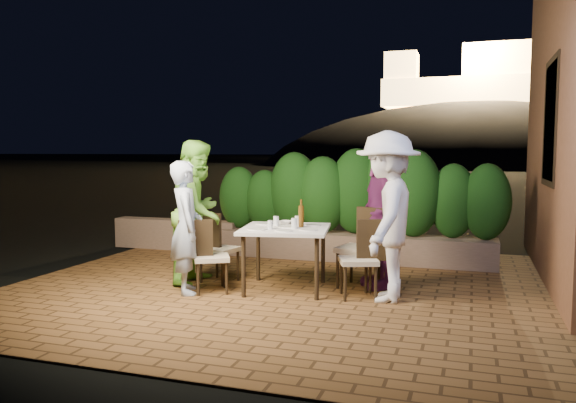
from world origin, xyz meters
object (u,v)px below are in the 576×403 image
at_px(diner_green, 199,212).
at_px(diner_white, 387,216).
at_px(beer_bottle, 301,213).
at_px(diner_purple, 381,215).
at_px(chair_left_front, 212,256).
at_px(parapet_lamp, 203,217).
at_px(bowl, 286,222).
at_px(diner_blue, 186,227).
at_px(chair_left_back, 219,248).
at_px(chair_right_back, 359,247).
at_px(dining_table, 285,259).
at_px(chair_right_front, 358,259).

height_order(diner_green, diner_white, diner_white).
relative_size(beer_bottle, diner_purple, 0.19).
height_order(chair_left_front, parapet_lamp, chair_left_front).
xyz_separation_m(bowl, chair_left_front, (-0.69, -0.68, -0.34)).
bearing_deg(diner_blue, beer_bottle, -96.51).
distance_m(chair_left_front, parapet_lamp, 2.76).
relative_size(chair_left_back, chair_right_back, 0.88).
bearing_deg(parapet_lamp, diner_green, -64.64).
relative_size(diner_purple, parapet_lamp, 12.64).
height_order(chair_left_front, chair_left_back, chair_left_back).
distance_m(diner_white, parapet_lamp, 3.95).
height_order(bowl, diner_green, diner_green).
xyz_separation_m(chair_left_back, diner_green, (-0.25, -0.07, 0.46)).
relative_size(beer_bottle, chair_right_back, 0.33).
distance_m(bowl, chair_left_back, 0.90).
relative_size(dining_table, parapet_lamp, 7.18).
relative_size(bowl, diner_white, 0.09).
bearing_deg(chair_left_back, chair_right_back, 19.81).
height_order(beer_bottle, parapet_lamp, beer_bottle).
bearing_deg(chair_right_front, diner_blue, -8.04).
relative_size(chair_left_front, diner_blue, 0.56).
xyz_separation_m(bowl, diner_purple, (1.15, 0.17, 0.11)).
distance_m(chair_left_back, chair_right_back, 1.75).
bearing_deg(beer_bottle, diner_purple, 22.86).
height_order(chair_right_front, diner_blue, diner_blue).
bearing_deg(dining_table, parapet_lamp, 135.93).
xyz_separation_m(diner_green, diner_white, (2.37, -0.12, 0.04)).
distance_m(dining_table, chair_right_back, 0.90).
xyz_separation_m(beer_bottle, parapet_lamp, (-2.27, 1.94, -0.34)).
distance_m(diner_green, diner_white, 2.38).
relative_size(dining_table, diner_blue, 0.65).
xyz_separation_m(bowl, diner_blue, (-0.95, -0.80, 0.00)).
bearing_deg(diner_purple, diner_green, -106.64).
distance_m(bowl, chair_left_front, 1.02).
bearing_deg(diner_white, chair_left_front, -81.03).
relative_size(chair_right_front, parapet_lamp, 6.36).
bearing_deg(bowl, diner_white, -16.19).
distance_m(chair_right_front, chair_right_back, 0.48).
distance_m(diner_green, parapet_lamp, 2.23).
distance_m(chair_left_front, diner_green, 0.73).
height_order(chair_left_back, diner_green, diner_green).
relative_size(chair_right_back, diner_white, 0.53).
bearing_deg(chair_left_front, chair_right_back, -3.15).
bearing_deg(parapet_lamp, diner_white, -32.54).
height_order(diner_green, diner_purple, diner_green).
bearing_deg(diner_green, dining_table, -94.68).
height_order(chair_left_back, diner_white, diner_white).
bearing_deg(bowl, chair_left_back, -167.41).
bearing_deg(diner_green, chair_left_back, -75.64).
relative_size(diner_green, diner_purple, 1.01).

